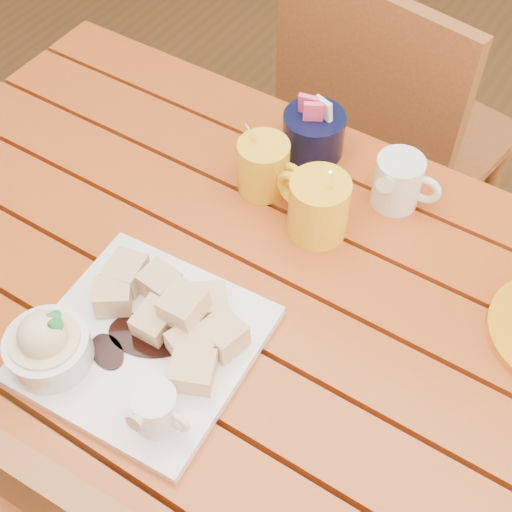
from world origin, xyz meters
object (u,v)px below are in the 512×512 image
Objects in this scene: chair_far at (384,134)px; coffee_mug_right at (265,166)px; table at (226,330)px; coffee_mug_left at (317,205)px; dessert_plate at (124,340)px.

coffee_mug_right is at bearing 98.13° from chair_far.
table is 0.70m from chair_far.
table is 0.24m from coffee_mug_left.
chair_far reaches higher than table.
dessert_plate is 0.88m from chair_far.
table is 4.13× the size of dessert_plate.
dessert_plate reaches higher than table.
chair_far is (-0.10, 0.52, -0.30)m from coffee_mug_left.
table is 8.08× the size of coffee_mug_left.
coffee_mug_left is at bearing 72.32° from dessert_plate.
table is 0.26m from coffee_mug_right.
table is at bearing -95.08° from coffee_mug_left.
coffee_mug_left is at bearing -19.49° from coffee_mug_right.
chair_far reaches higher than dessert_plate.
dessert_plate is 0.35m from coffee_mug_right.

